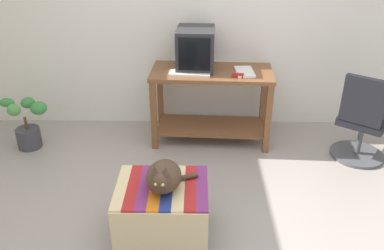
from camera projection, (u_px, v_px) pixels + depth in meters
The scene contains 12 objects.
ground_plane at pixel (187, 244), 2.97m from camera, with size 14.00×14.00×0.00m, color #9E9389.
back_wall at pixel (191, 8), 4.18m from camera, with size 8.00×0.10×2.60m, color silver.
desk at pixel (211, 94), 4.14m from camera, with size 1.24×0.63×0.77m.
tv_monitor at pixel (196, 49), 4.00m from camera, with size 0.39×0.45×0.41m.
keyboard at pixel (190, 74), 3.92m from camera, with size 0.40×0.15×0.02m, color beige.
book at pixel (245, 72), 3.96m from camera, with size 0.17×0.30×0.02m, color white.
ottoman_with_blanket at pixel (163, 211), 2.96m from camera, with size 0.66×0.55×0.44m.
cat at pixel (164, 177), 2.79m from camera, with size 0.38×0.37×0.26m.
potted_plant at pixel (28, 125), 4.11m from camera, with size 0.45×0.43×0.56m.
office_chair at pixel (362, 124), 3.85m from camera, with size 0.59×0.59×0.89m.
stapler at pixel (238, 75), 3.85m from camera, with size 0.04×0.11×0.04m, color #A31E1E.
pen at pixel (242, 69), 4.07m from camera, with size 0.01×0.01×0.14m, color black.
Camera 1 is at (0.07, -2.22, 2.15)m, focal length 37.73 mm.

